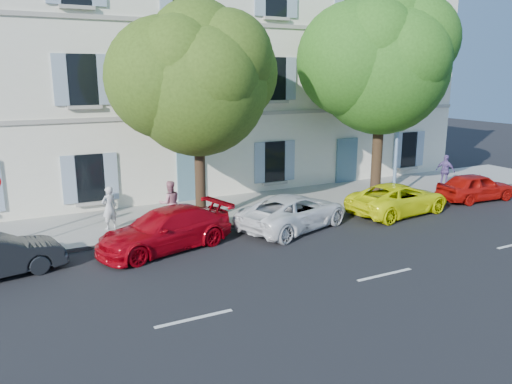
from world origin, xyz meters
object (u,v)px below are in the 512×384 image
tree_left (198,86)px  street_lamp (402,101)px  pedestrian_c (445,171)px  car_red_hatchback (476,187)px  pedestrian_b (170,203)px  car_red_coupe (165,230)px  car_yellow_supercar (398,199)px  car_white_coupe (294,212)px  tree_right (382,68)px  pedestrian_a (109,208)px

tree_left → street_lamp: tree_left is taller
street_lamp → pedestrian_c: size_ratio=4.76×
car_red_hatchback → pedestrian_b: size_ratio=2.24×
tree_left → street_lamp: (9.43, -0.69, -0.73)m
car_red_coupe → car_red_hatchback: (15.01, -0.12, -0.04)m
car_red_coupe → street_lamp: street_lamp is taller
car_yellow_supercar → street_lamp: 4.52m
pedestrian_b → car_yellow_supercar: bearing=169.5°
car_red_coupe → pedestrian_c: 15.64m
car_red_coupe → car_white_coupe: bearing=76.2°
street_lamp → pedestrian_c: street_lamp is taller
car_red_coupe → street_lamp: (11.53, 1.42, 3.95)m
car_white_coupe → pedestrian_b: 4.76m
tree_right → pedestrian_c: (4.48, -0.11, -5.09)m
car_red_coupe → car_white_coupe: size_ratio=0.99×
tree_right → pedestrian_a: bearing=178.0°
tree_left → street_lamp: bearing=-4.2°
car_white_coupe → tree_right: (5.91, 2.26, 5.40)m
car_white_coupe → pedestrian_c: 10.62m
pedestrian_a → pedestrian_b: size_ratio=0.94×
car_yellow_supercar → pedestrian_a: size_ratio=2.89×
car_white_coupe → pedestrian_c: size_ratio=2.90×
car_white_coupe → pedestrian_a: size_ratio=2.96×
car_white_coupe → pedestrian_c: (10.39, 2.15, 0.31)m
car_red_coupe → car_red_hatchback: size_ratio=1.24×
pedestrian_a → pedestrian_b: pedestrian_b is taller
car_yellow_supercar → tree_left: tree_left is taller
street_lamp → car_red_coupe: bearing=-173.0°
car_white_coupe → tree_left: 5.96m
car_yellow_supercar → tree_right: bearing=-25.7°
car_white_coupe → pedestrian_c: bearing=-97.3°
tree_left → tree_right: tree_right is taller
tree_right → pedestrian_b: bearing=-179.5°
car_red_coupe → pedestrian_a: pedestrian_a is taller
car_yellow_supercar → tree_left: (-8.06, 2.31, 4.72)m
car_white_coupe → tree_right: tree_right is taller
pedestrian_a → tree_right: bearing=158.3°
car_yellow_supercar → tree_left: size_ratio=0.58×
car_white_coupe → car_yellow_supercar: car_white_coupe is taller
car_red_coupe → street_lamp: size_ratio=0.60×
car_yellow_supercar → pedestrian_c: 5.85m
street_lamp → car_white_coupe: bearing=-167.7°
car_yellow_supercar → tree_right: size_ratio=0.51×
car_white_coupe → pedestrian_a: pedestrian_a is taller
car_yellow_supercar → car_red_coupe: bearing=82.1°
tree_right → pedestrian_a: 13.33m
car_red_hatchback → street_lamp: street_lamp is taller
tree_left → pedestrian_b: tree_left is taller
tree_right → street_lamp: tree_right is taller
car_yellow_supercar → pedestrian_b: size_ratio=2.73×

